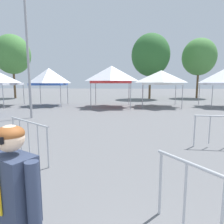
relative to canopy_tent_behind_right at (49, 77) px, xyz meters
name	(u,v)px	position (x,y,z in m)	size (l,w,h in m)	color
canopy_tent_behind_right	(49,77)	(0.00, 0.00, 0.00)	(3.06, 3.06, 3.42)	#9E9EA3
canopy_tent_behind_center	(112,75)	(5.80, -0.59, 0.16)	(3.46, 3.46, 3.55)	#9E9EA3
canopy_tent_right_of_center	(161,78)	(10.11, 0.01, -0.10)	(3.49, 3.49, 3.18)	#9E9EA3
canopy_tent_far_right	(223,77)	(15.44, 0.12, -0.06)	(3.04, 3.04, 3.27)	#9E9EA3
person_foreground	(16,208)	(6.20, -16.39, -1.61)	(0.58, 0.41, 1.78)	#33384C
light_pole_near_lift	(27,40)	(1.39, -6.46, 1.91)	(0.36, 0.36, 8.00)	#9E9EA3
tree_behind_tents_center	(12,55)	(-8.09, 8.08, 3.15)	(4.65, 4.65, 8.37)	brown
tree_behind_tents_right	(151,55)	(10.08, 8.44, 2.94)	(4.86, 4.86, 8.26)	brown
tree_behind_tents_left	(199,57)	(16.74, 10.35, 2.88)	(4.44, 4.44, 7.98)	brown
crowd_barrier_near_person	(224,202)	(8.31, -15.71, -1.89)	(1.27, 1.73, 1.08)	#B7BABF
crowd_barrier_by_lift	(28,132)	(4.43, -12.72, -1.89)	(1.70, 1.31, 1.08)	#B7BABF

